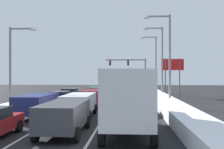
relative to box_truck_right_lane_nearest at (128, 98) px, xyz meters
The scene contains 22 objects.
ground_plane 10.65m from the box_truck_right_lane_nearest, 109.50° to the left, with size 120.00×120.00×0.00m, color black.
lane_stripe_between_right_lane_and_center_lane 14.53m from the box_truck_right_lane_nearest, 97.17° to the left, with size 0.14×48.63×0.01m, color silver.
lane_stripe_between_center_lane_and_left_lane 15.33m from the box_truck_right_lane_nearest, 109.98° to the left, with size 0.14×48.63×0.01m, color silver.
snow_bank_right_shoulder 14.79m from the box_truck_right_lane_nearest, 76.23° to the left, with size 1.99×48.63×0.90m, color white.
snow_bank_left_shoulder 17.81m from the box_truck_right_lane_nearest, 126.29° to the left, with size 1.34×48.63×0.57m, color white.
box_truck_right_lane_nearest is the anchor object (origin of this frame).
sedan_black_right_lane_second 7.99m from the box_truck_right_lane_nearest, 89.53° to the left, with size 2.00×4.50×1.51m.
sedan_silver_right_lane_third 14.10m from the box_truck_right_lane_nearest, 91.41° to the left, with size 2.00×4.50×1.51m.
sedan_tan_right_lane_fourth 19.58m from the box_truck_right_lane_nearest, 89.91° to the left, with size 2.00×4.50×1.51m.
suv_charcoal_center_lane_nearest 3.44m from the box_truck_right_lane_nearest, behind, with size 2.16×4.90×1.67m.
suv_white_center_lane_second 6.90m from the box_truck_right_lane_nearest, 122.28° to the left, with size 2.16×4.90×1.67m.
suv_maroon_center_lane_third 12.38m from the box_truck_right_lane_nearest, 105.88° to the left, with size 2.16×4.90×1.67m.
suv_green_center_lane_fourth 18.92m from the box_truck_right_lane_nearest, 101.39° to the left, with size 2.16×4.90×1.67m.
suv_navy_left_lane_second 8.56m from the box_truck_right_lane_nearest, 141.81° to the left, with size 2.16×4.90×1.67m.
sedan_gray_left_lane_third 13.95m from the box_truck_right_lane_nearest, 118.98° to the left, with size 2.00×4.50×1.51m.
sedan_black_left_lane_fourth 19.36m from the box_truck_right_lane_nearest, 111.49° to the left, with size 2.00×4.50×1.51m.
traffic_light_gantry 36.49m from the box_truck_right_lane_nearest, 88.79° to the left, with size 7.54×0.47×6.20m.
street_lamp_right_near 13.06m from the box_truck_right_lane_nearest, 73.27° to the left, with size 2.66×0.36×8.92m.
street_lamp_right_mid 21.61m from the box_truck_right_lane_nearest, 79.16° to the left, with size 2.66×0.36×9.31m.
street_lamp_right_far 30.26m from the box_truck_right_lane_nearest, 82.20° to the left, with size 2.66×0.36×9.39m.
street_lamp_left_mid 15.21m from the box_truck_right_lane_nearest, 135.54° to the left, with size 2.66×0.36×7.59m.
roadside_sign_right 25.60m from the box_truck_right_lane_nearest, 75.84° to the left, with size 3.20×0.16×5.50m.
Camera 1 is at (3.56, -6.23, 3.10)m, focal length 43.15 mm.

